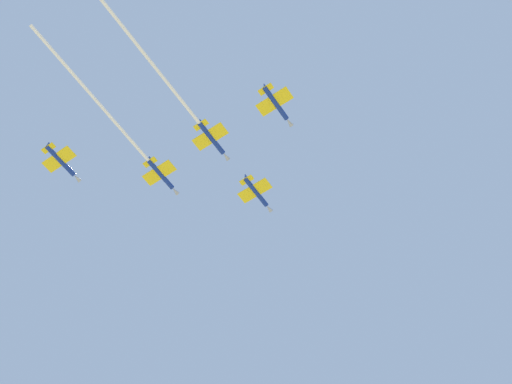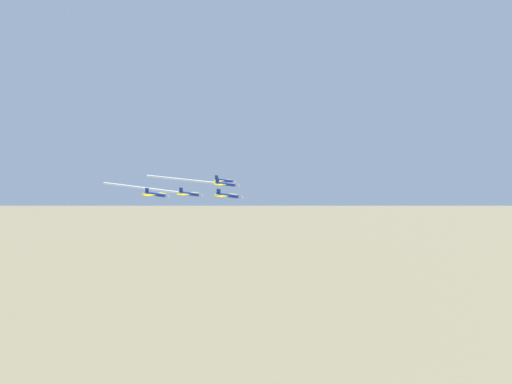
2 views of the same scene
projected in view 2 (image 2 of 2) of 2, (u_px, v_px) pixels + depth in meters
The scene contains 5 objects.
jet_lead at pixel (228, 196), 198.43m from camera, with size 10.75×8.41×2.30m.
jet_port_inner at pixel (200, 181), 228.69m from camera, with size 43.68×22.78×2.30m.
jet_starboard_inner at pixel (155, 194), 196.67m from camera, with size 10.75×8.41×2.30m.
jet_port_outer at pixel (160, 190), 219.38m from camera, with size 47.99×24.89×2.30m.
jet_starboard_outer at pixel (224, 181), 242.83m from camera, with size 10.75×8.41×2.30m.
Camera 2 is at (-189.78, 79.69, 153.24)m, focal length 44.58 mm.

